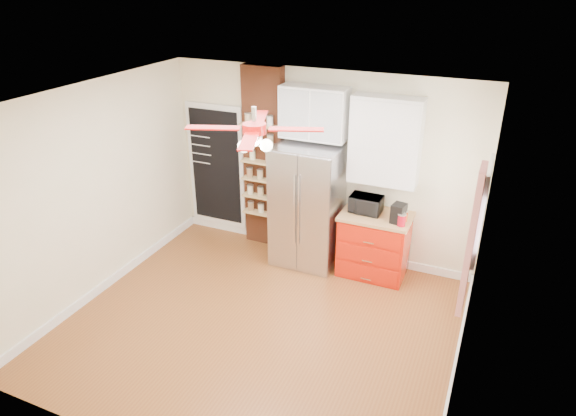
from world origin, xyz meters
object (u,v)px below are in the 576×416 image
at_px(fridge, 307,206).
at_px(ceiling_fan, 254,129).
at_px(red_cabinet, 374,244).
at_px(canister_left, 402,220).
at_px(pantry_jar_oats, 253,155).
at_px(toaster_oven, 366,204).
at_px(coffee_maker, 399,213).

relative_size(fridge, ceiling_fan, 1.25).
relative_size(red_cabinet, canister_left, 6.15).
height_order(fridge, pantry_jar_oats, fridge).
relative_size(ceiling_fan, toaster_oven, 3.31).
xyz_separation_m(coffee_maker, pantry_jar_oats, (-2.21, 0.22, 0.41)).
bearing_deg(toaster_oven, coffee_maker, -13.99).
distance_m(red_cabinet, canister_left, 0.67).
relative_size(fridge, toaster_oven, 4.14).
bearing_deg(red_cabinet, coffee_maker, -17.92).
height_order(fridge, canister_left, fridge).
relative_size(toaster_oven, pantry_jar_oats, 3.35).
xyz_separation_m(toaster_oven, canister_left, (0.53, -0.21, -0.04)).
bearing_deg(toaster_oven, ceiling_fan, -112.67).
xyz_separation_m(toaster_oven, coffee_maker, (0.47, -0.13, 0.01)).
relative_size(ceiling_fan, pantry_jar_oats, 11.08).
distance_m(toaster_oven, coffee_maker, 0.49).
bearing_deg(pantry_jar_oats, canister_left, -7.65).
xyz_separation_m(fridge, pantry_jar_oats, (-0.93, 0.17, 0.56)).
xyz_separation_m(fridge, toaster_oven, (0.81, 0.08, 0.14)).
height_order(ceiling_fan, pantry_jar_oats, ceiling_fan).
bearing_deg(red_cabinet, pantry_jar_oats, 176.24).
bearing_deg(pantry_jar_oats, coffee_maker, -5.81).
height_order(ceiling_fan, toaster_oven, ceiling_fan).
bearing_deg(red_cabinet, ceiling_fan, -118.71).
bearing_deg(coffee_maker, red_cabinet, 172.61).
relative_size(toaster_oven, canister_left, 2.77).
relative_size(fridge, canister_left, 11.46).
bearing_deg(ceiling_fan, pantry_jar_oats, 118.48).
distance_m(ceiling_fan, coffee_maker, 2.44).
xyz_separation_m(red_cabinet, toaster_oven, (-0.16, 0.03, 0.56)).
relative_size(red_cabinet, ceiling_fan, 0.67).
bearing_deg(toaster_oven, fridge, -173.15).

